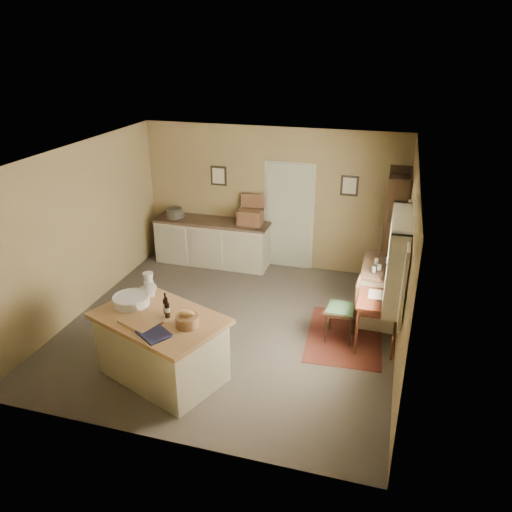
{
  "coord_description": "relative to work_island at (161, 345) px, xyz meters",
  "views": [
    {
      "loc": [
        2.24,
        -6.36,
        4.17
      ],
      "look_at": [
        0.34,
        0.24,
        1.15
      ],
      "focal_mm": 35.0,
      "sensor_mm": 36.0,
      "label": 1
    }
  ],
  "objects": [
    {
      "name": "work_island",
      "position": [
        0.0,
        0.0,
        0.0
      ],
      "size": [
        1.92,
        1.6,
        1.2
      ],
      "rotation": [
        0.0,
        0.0,
        -0.37
      ],
      "color": "beige",
      "rests_on": "ground"
    },
    {
      "name": "wall_right",
      "position": [
        2.97,
        1.41,
        0.87
      ],
      "size": [
        0.1,
        5.0,
        2.7
      ],
      "primitive_type": "cube",
      "color": "#947D50",
      "rests_on": "ground"
    },
    {
      "name": "right_cabinet",
      "position": [
        2.67,
        2.42,
        -0.02
      ],
      "size": [
        0.63,
        1.13,
        0.99
      ],
      "color": "beige",
      "rests_on": "ground"
    },
    {
      "name": "sideboard",
      "position": [
        -0.63,
        3.61,
        -0.0
      ],
      "size": [
        2.27,
        0.64,
        1.18
      ],
      "color": "beige",
      "rests_on": "ground"
    },
    {
      "name": "writing_desk",
      "position": [
        2.67,
        1.64,
        0.19
      ],
      "size": [
        0.59,
        0.96,
        0.82
      ],
      "color": "#3C190F",
      "rests_on": "ground"
    },
    {
      "name": "wall_left",
      "position": [
        -2.03,
        1.41,
        0.87
      ],
      "size": [
        0.1,
        5.0,
        2.7
      ],
      "primitive_type": "cube",
      "color": "#947D50",
      "rests_on": "ground"
    },
    {
      "name": "wall_back",
      "position": [
        0.47,
        3.91,
        0.87
      ],
      "size": [
        5.0,
        0.1,
        2.7
      ],
      "primitive_type": "cube",
      "color": "#947D50",
      "rests_on": "ground"
    },
    {
      "name": "door",
      "position": [
        0.82,
        3.88,
        0.57
      ],
      "size": [
        0.97,
        0.06,
        2.11
      ],
      "primitive_type": "cube",
      "color": "#AFB69A",
      "rests_on": "ground"
    },
    {
      "name": "ground",
      "position": [
        0.47,
        1.41,
        -0.48
      ],
      "size": [
        5.0,
        5.0,
        0.0
      ],
      "primitive_type": "plane",
      "color": "brown",
      "rests_on": "ground"
    },
    {
      "name": "framed_prints",
      "position": [
        0.67,
        3.89,
        1.24
      ],
      "size": [
        2.82,
        0.02,
        0.38
      ],
      "color": "black",
      "rests_on": "ground"
    },
    {
      "name": "ceiling",
      "position": [
        0.47,
        1.41,
        2.22
      ],
      "size": [
        5.0,
        5.0,
        0.0
      ],
      "primitive_type": "plane",
      "color": "silver",
      "rests_on": "wall_back"
    },
    {
      "name": "wall_front",
      "position": [
        0.47,
        -1.09,
        0.87
      ],
      "size": [
        5.0,
        0.1,
        2.7
      ],
      "primitive_type": "cube",
      "color": "#947D50",
      "rests_on": "ground"
    },
    {
      "name": "desk_chair",
      "position": [
        2.16,
        1.55,
        0.01
      ],
      "size": [
        0.47,
        0.47,
        0.98
      ],
      "primitive_type": null,
      "rotation": [
        0.0,
        0.0,
        -0.04
      ],
      "color": "black",
      "rests_on": "ground"
    },
    {
      "name": "shelving_unit",
      "position": [
        2.83,
        3.32,
        0.6
      ],
      "size": [
        0.37,
        0.97,
        2.17
      ],
      "color": "black",
      "rests_on": "ground"
    },
    {
      "name": "rug",
      "position": [
        2.22,
        1.61,
        -0.48
      ],
      "size": [
        1.19,
        1.66,
        0.01
      ],
      "primitive_type": "cube",
      "rotation": [
        0.0,
        0.0,
        0.06
      ],
      "color": "#521C10",
      "rests_on": "ground"
    },
    {
      "name": "window",
      "position": [
        2.9,
        1.21,
        1.07
      ],
      "size": [
        0.25,
        1.99,
        1.12
      ],
      "color": "beige",
      "rests_on": "ground"
    }
  ]
}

